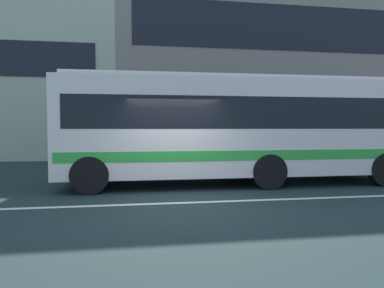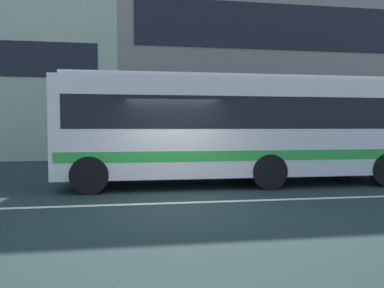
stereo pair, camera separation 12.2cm
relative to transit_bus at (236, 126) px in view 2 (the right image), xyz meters
The scene contains 4 objects.
ground_plane 3.69m from the transit_bus, 129.53° to the right, with size 160.00×160.00×0.00m, color #1E2F2D.
lane_centre_line 3.69m from the transit_bus, 129.53° to the right, with size 60.00×0.16×0.01m, color silver.
apartment_block_right 15.40m from the transit_bus, 62.53° to the left, with size 21.96×9.63×12.80m.
transit_bus is the anchor object (origin of this frame).
Camera 2 is at (-0.80, -7.68, 1.75)m, focal length 31.52 mm.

